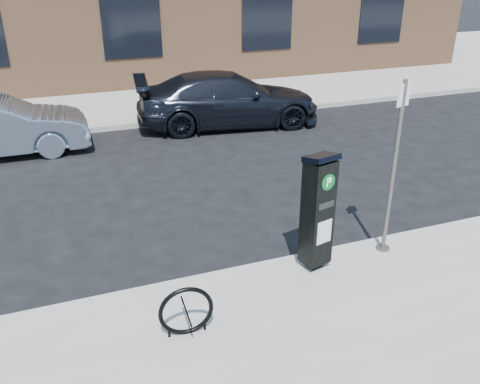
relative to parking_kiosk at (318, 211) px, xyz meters
name	(u,v)px	position (x,y,z in m)	size (l,w,h in m)	color
ground	(274,269)	(-0.51, 0.35, -1.10)	(120.00, 120.00, 0.00)	black
sidewalk_far	(128,80)	(-0.51, 14.35, -1.03)	(60.00, 12.00, 0.15)	gray
curb_near	(274,265)	(-0.51, 0.33, -1.03)	(60.00, 0.12, 0.16)	#9E9B93
curb_far	(162,122)	(-0.51, 8.37, -1.03)	(60.00, 0.12, 0.16)	#9E9B93
parking_kiosk	(318,211)	(0.00, 0.00, 0.00)	(0.50, 0.46, 1.85)	black
sign_pole	(393,171)	(1.29, 0.05, 0.42)	(0.24, 0.22, 2.76)	#4A4542
bike_rack	(186,311)	(-2.22, -0.80, -0.61)	(0.70, 0.09, 0.69)	black
car_dark	(228,99)	(1.33, 7.71, -0.34)	(2.12, 5.22, 1.51)	black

